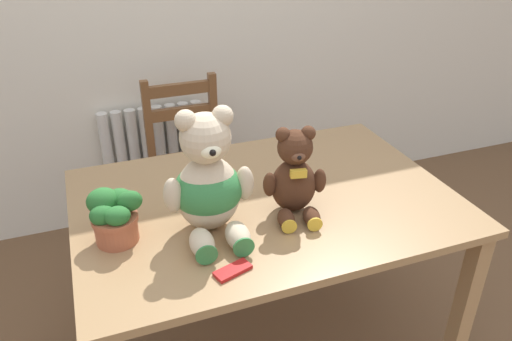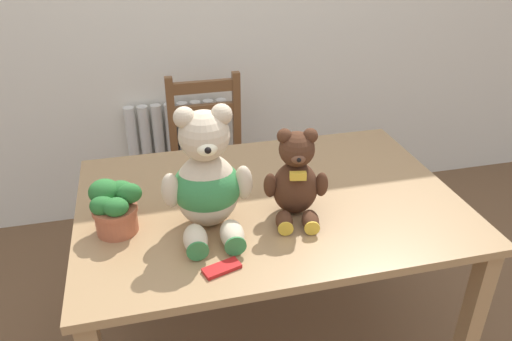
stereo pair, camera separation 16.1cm
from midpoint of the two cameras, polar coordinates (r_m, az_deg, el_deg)
name	(u,v)px [view 1 (the left image)]	position (r m, az deg, el deg)	size (l,w,h in m)	color
radiator	(156,169)	(2.96, -12.86, 0.13)	(0.58, 0.10, 0.70)	silver
dining_table	(265,220)	(1.85, -1.45, -5.71)	(1.35, 0.93, 0.75)	#9E7A51
wooden_chair_behind	(191,168)	(2.63, -9.17, 0.26)	(0.39, 0.45, 0.90)	brown
teddy_bear_left	(208,184)	(1.57, -8.39, -1.61)	(0.29, 0.30, 0.42)	beige
teddy_bear_right	(295,177)	(1.66, 1.68, -0.81)	(0.22, 0.24, 0.31)	#472819
potted_plant	(114,215)	(1.63, -18.66, -4.93)	(0.17, 0.15, 0.17)	#B25B3D
chocolate_bar	(233,270)	(1.48, -5.87, -11.40)	(0.11, 0.05, 0.01)	red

